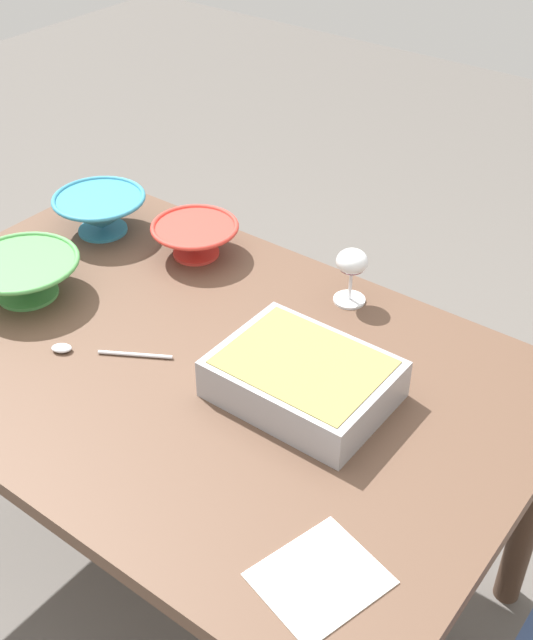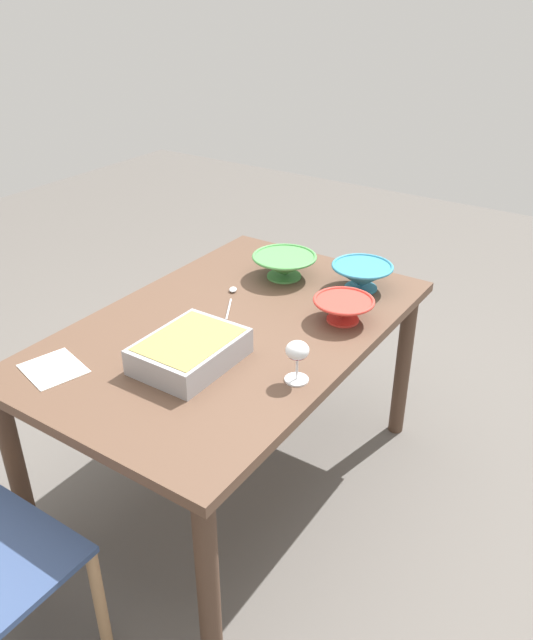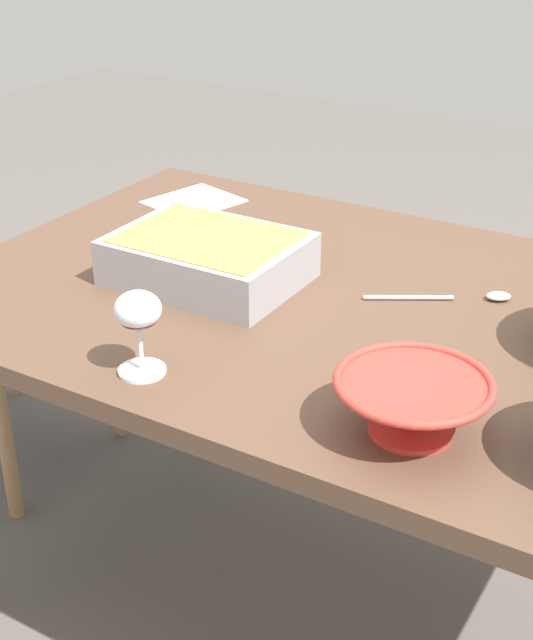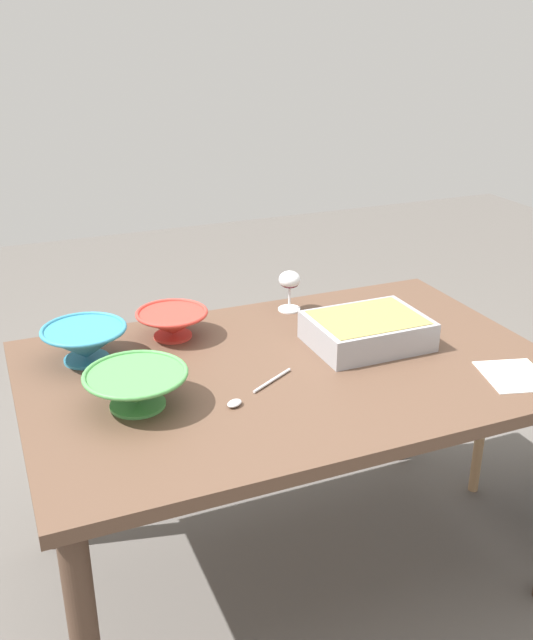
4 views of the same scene
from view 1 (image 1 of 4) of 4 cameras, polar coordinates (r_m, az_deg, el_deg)
name	(u,v)px [view 1 (image 1 of 4)]	position (r m, az deg, el deg)	size (l,w,h in m)	color
ground_plane	(204,567)	(2.27, -4.40, -16.93)	(8.00, 8.00, 0.00)	#5B5651
dining_table	(191,386)	(1.79, -5.35, -4.60)	(1.47, 0.95, 0.73)	brown
wine_glass	(352,266)	(1.84, 6.01, 3.83)	(0.07, 0.07, 0.14)	white
casserole_dish	(303,377)	(1.60, 2.60, -4.03)	(0.34, 0.26, 0.09)	#99999E
mixing_bowl	(195,238)	(2.04, -5.02, 5.78)	(0.22, 0.22, 0.09)	red
small_bowl	(25,276)	(1.96, -16.62, 3.01)	(0.26, 0.26, 0.10)	#4C994C
serving_bowl	(101,212)	(2.17, -11.57, 7.43)	(0.24, 0.24, 0.10)	teal
serving_spoon	(88,350)	(1.77, -12.43, -2.09)	(0.24, 0.15, 0.01)	silver
napkin	(320,579)	(1.34, 3.77, -17.65)	(0.16, 0.19, 0.00)	white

